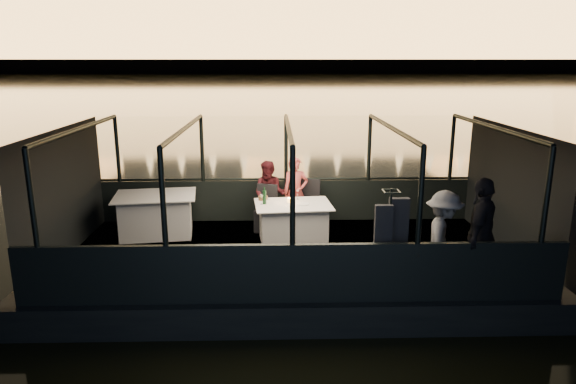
{
  "coord_description": "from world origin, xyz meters",
  "views": [
    {
      "loc": [
        -0.25,
        -8.89,
        3.96
      ],
      "look_at": [
        0.0,
        0.4,
        1.55
      ],
      "focal_mm": 32.0,
      "sensor_mm": 36.0,
      "label": 1
    }
  ],
  "objects_px": {
    "chair_port_right": "(310,206)",
    "person_man_maroon": "(269,192)",
    "dining_table_central": "(293,223)",
    "person_woman_coral": "(296,192)",
    "passenger_stripe": "(443,234)",
    "dining_table_aft": "(156,217)",
    "coat_stand": "(389,237)",
    "passenger_dark": "(480,237)",
    "wine_bottle": "(264,196)",
    "chair_port_left": "(267,210)"
  },
  "relations": [
    {
      "from": "dining_table_central",
      "to": "wine_bottle",
      "type": "height_order",
      "value": "wine_bottle"
    },
    {
      "from": "person_woman_coral",
      "to": "passenger_dark",
      "type": "relative_size",
      "value": 0.84
    },
    {
      "from": "chair_port_right",
      "to": "person_man_maroon",
      "type": "xyz_separation_m",
      "value": [
        -0.86,
        0.03,
        0.3
      ]
    },
    {
      "from": "dining_table_central",
      "to": "chair_port_right",
      "type": "relative_size",
      "value": 1.47
    },
    {
      "from": "person_man_maroon",
      "to": "passenger_dark",
      "type": "distance_m",
      "value": 4.52
    },
    {
      "from": "passenger_stripe",
      "to": "person_woman_coral",
      "type": "bearing_deg",
      "value": 52.35
    },
    {
      "from": "passenger_stripe",
      "to": "dining_table_central",
      "type": "bearing_deg",
      "value": 64.51
    },
    {
      "from": "chair_port_right",
      "to": "passenger_stripe",
      "type": "bearing_deg",
      "value": -39.99
    },
    {
      "from": "dining_table_aft",
      "to": "chair_port_left",
      "type": "relative_size",
      "value": 1.69
    },
    {
      "from": "dining_table_aft",
      "to": "person_man_maroon",
      "type": "xyz_separation_m",
      "value": [
        2.28,
        0.48,
        0.36
      ]
    },
    {
      "from": "person_man_maroon",
      "to": "wine_bottle",
      "type": "xyz_separation_m",
      "value": [
        -0.08,
        -0.93,
        0.17
      ]
    },
    {
      "from": "dining_table_central",
      "to": "coat_stand",
      "type": "xyz_separation_m",
      "value": [
        1.34,
        -2.33,
        0.51
      ]
    },
    {
      "from": "dining_table_central",
      "to": "passenger_dark",
      "type": "xyz_separation_m",
      "value": [
        2.76,
        -2.2,
        0.47
      ]
    },
    {
      "from": "dining_table_central",
      "to": "dining_table_aft",
      "type": "distance_m",
      "value": 2.78
    },
    {
      "from": "coat_stand",
      "to": "passenger_dark",
      "type": "relative_size",
      "value": 0.93
    },
    {
      "from": "chair_port_right",
      "to": "person_man_maroon",
      "type": "relative_size",
      "value": 0.69
    },
    {
      "from": "person_woman_coral",
      "to": "passenger_stripe",
      "type": "xyz_separation_m",
      "value": [
        2.16,
        -3.01,
        0.1
      ]
    },
    {
      "from": "coat_stand",
      "to": "passenger_stripe",
      "type": "bearing_deg",
      "value": 17.96
    },
    {
      "from": "person_man_maroon",
      "to": "passenger_stripe",
      "type": "xyz_separation_m",
      "value": [
        2.71,
        -2.99,
        0.1
      ]
    },
    {
      "from": "dining_table_aft",
      "to": "person_woman_coral",
      "type": "distance_m",
      "value": 2.9
    },
    {
      "from": "coat_stand",
      "to": "passenger_dark",
      "type": "height_order",
      "value": "passenger_dark"
    },
    {
      "from": "passenger_dark",
      "to": "passenger_stripe",
      "type": "bearing_deg",
      "value": -73.15
    },
    {
      "from": "chair_port_left",
      "to": "passenger_stripe",
      "type": "bearing_deg",
      "value": -24.68
    },
    {
      "from": "passenger_stripe",
      "to": "wine_bottle",
      "type": "bearing_deg",
      "value": 70.37
    },
    {
      "from": "dining_table_central",
      "to": "person_woman_coral",
      "type": "xyz_separation_m",
      "value": [
        0.09,
        0.97,
        0.36
      ]
    },
    {
      "from": "dining_table_central",
      "to": "coat_stand",
      "type": "distance_m",
      "value": 2.74
    },
    {
      "from": "dining_table_central",
      "to": "wine_bottle",
      "type": "relative_size",
      "value": 4.33
    },
    {
      "from": "chair_port_right",
      "to": "passenger_dark",
      "type": "xyz_separation_m",
      "value": [
        2.37,
        -3.12,
        0.4
      ]
    },
    {
      "from": "passenger_stripe",
      "to": "passenger_dark",
      "type": "xyz_separation_m",
      "value": [
        0.51,
        -0.17,
        0.0
      ]
    },
    {
      "from": "chair_port_left",
      "to": "person_man_maroon",
      "type": "distance_m",
      "value": 0.42
    },
    {
      "from": "wine_bottle",
      "to": "passenger_dark",
      "type": "bearing_deg",
      "value": -33.87
    },
    {
      "from": "dining_table_central",
      "to": "passenger_stripe",
      "type": "distance_m",
      "value": 3.07
    },
    {
      "from": "dining_table_central",
      "to": "person_woman_coral",
      "type": "height_order",
      "value": "person_woman_coral"
    },
    {
      "from": "dining_table_central",
      "to": "dining_table_aft",
      "type": "xyz_separation_m",
      "value": [
        -2.74,
        0.47,
        0.0
      ]
    },
    {
      "from": "person_woman_coral",
      "to": "dining_table_central",
      "type": "bearing_deg",
      "value": -106.9
    },
    {
      "from": "person_woman_coral",
      "to": "passenger_stripe",
      "type": "height_order",
      "value": "passenger_stripe"
    },
    {
      "from": "passenger_stripe",
      "to": "dining_table_aft",
      "type": "bearing_deg",
      "value": 79.96
    },
    {
      "from": "chair_port_right",
      "to": "passenger_stripe",
      "type": "xyz_separation_m",
      "value": [
        1.85,
        -2.95,
        0.4
      ]
    },
    {
      "from": "dining_table_central",
      "to": "passenger_stripe",
      "type": "xyz_separation_m",
      "value": [
        2.25,
        -2.03,
        0.47
      ]
    },
    {
      "from": "dining_table_central",
      "to": "person_man_maroon",
      "type": "height_order",
      "value": "person_man_maroon"
    },
    {
      "from": "person_woman_coral",
      "to": "chair_port_left",
      "type": "bearing_deg",
      "value": -163.91
    },
    {
      "from": "dining_table_central",
      "to": "passenger_dark",
      "type": "relative_size",
      "value": 0.81
    },
    {
      "from": "coat_stand",
      "to": "person_man_maroon",
      "type": "relative_size",
      "value": 1.16
    },
    {
      "from": "passenger_stripe",
      "to": "wine_bottle",
      "type": "relative_size",
      "value": 4.57
    },
    {
      "from": "chair_port_right",
      "to": "person_woman_coral",
      "type": "xyz_separation_m",
      "value": [
        -0.31,
        0.06,
        0.3
      ]
    },
    {
      "from": "chair_port_right",
      "to": "passenger_stripe",
      "type": "relative_size",
      "value": 0.64
    },
    {
      "from": "passenger_stripe",
      "to": "coat_stand",
      "type": "bearing_deg",
      "value": 124.61
    },
    {
      "from": "dining_table_aft",
      "to": "passenger_stripe",
      "type": "distance_m",
      "value": 5.6
    },
    {
      "from": "passenger_dark",
      "to": "wine_bottle",
      "type": "bearing_deg",
      "value": -88.75
    },
    {
      "from": "person_man_maroon",
      "to": "dining_table_aft",
      "type": "bearing_deg",
      "value": -150.5
    }
  ]
}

